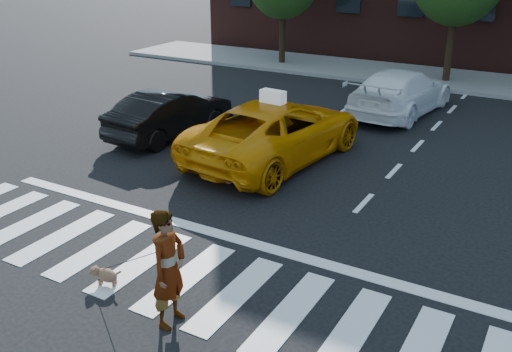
{
  "coord_description": "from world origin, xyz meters",
  "views": [
    {
      "loc": [
        5.22,
        -6.68,
        5.35
      ],
      "look_at": [
        0.08,
        2.27,
        1.1
      ],
      "focal_mm": 40.0,
      "sensor_mm": 36.0,
      "label": 1
    }
  ],
  "objects_px": {
    "white_suv": "(401,92)",
    "dog": "(104,275)",
    "black_sedan": "(171,113)",
    "taxi": "(276,130)",
    "woman": "(169,269)"
  },
  "relations": [
    {
      "from": "white_suv",
      "to": "dog",
      "type": "relative_size",
      "value": 9.2
    },
    {
      "from": "black_sedan",
      "to": "taxi",
      "type": "bearing_deg",
      "value": -177.17
    },
    {
      "from": "black_sedan",
      "to": "woman",
      "type": "height_order",
      "value": "woman"
    },
    {
      "from": "dog",
      "to": "white_suv",
      "type": "bearing_deg",
      "value": 62.61
    },
    {
      "from": "white_suv",
      "to": "woman",
      "type": "height_order",
      "value": "woman"
    },
    {
      "from": "black_sedan",
      "to": "white_suv",
      "type": "xyz_separation_m",
      "value": [
        5.15,
        5.72,
        0.05
      ]
    },
    {
      "from": "taxi",
      "to": "white_suv",
      "type": "distance_m",
      "value": 6.1
    },
    {
      "from": "black_sedan",
      "to": "white_suv",
      "type": "height_order",
      "value": "white_suv"
    },
    {
      "from": "white_suv",
      "to": "woman",
      "type": "xyz_separation_m",
      "value": [
        0.39,
        -12.89,
        0.19
      ]
    },
    {
      "from": "dog",
      "to": "woman",
      "type": "bearing_deg",
      "value": -30.9
    },
    {
      "from": "woman",
      "to": "dog",
      "type": "relative_size",
      "value": 3.36
    },
    {
      "from": "taxi",
      "to": "woman",
      "type": "distance_m",
      "value": 7.26
    },
    {
      "from": "taxi",
      "to": "black_sedan",
      "type": "distance_m",
      "value": 3.61
    },
    {
      "from": "woman",
      "to": "black_sedan",
      "type": "bearing_deg",
      "value": 34.63
    },
    {
      "from": "black_sedan",
      "to": "woman",
      "type": "xyz_separation_m",
      "value": [
        5.54,
        -7.17,
        0.25
      ]
    }
  ]
}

